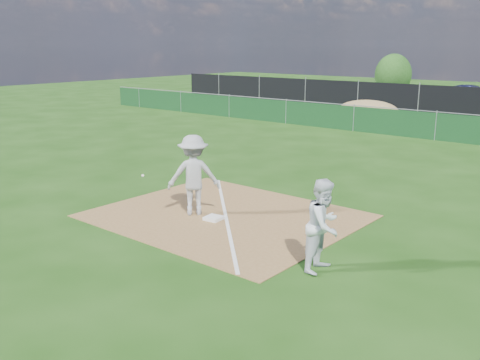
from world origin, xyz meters
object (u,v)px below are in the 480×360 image
at_px(runner, 324,225).
at_px(car_mid, 473,97).
at_px(first_base, 214,218).
at_px(play_at_first, 194,175).
at_px(tree_left, 393,75).
at_px(car_left, 429,96).

distance_m(runner, car_mid, 28.94).
bearing_deg(runner, first_base, 72.37).
height_order(play_at_first, tree_left, tree_left).
distance_m(play_at_first, runner, 4.30).
distance_m(runner, tree_left, 35.51).
bearing_deg(play_at_first, runner, -11.56).
relative_size(car_mid, tree_left, 1.35).
relative_size(car_left, car_mid, 0.91).
bearing_deg(car_left, first_base, 170.00).
distance_m(first_base, runner, 3.71).
bearing_deg(tree_left, play_at_first, -73.81).
bearing_deg(tree_left, runner, -67.66).
bearing_deg(car_left, tree_left, 25.12).
distance_m(first_base, car_mid, 27.62).
relative_size(runner, car_mid, 0.38).
relative_size(play_at_first, tree_left, 0.84).
xyz_separation_m(play_at_first, car_mid, (-1.72, 27.46, -0.25)).
distance_m(play_at_first, tree_left, 33.30).
distance_m(first_base, tree_left, 33.57).
bearing_deg(car_left, runner, 176.42).
distance_m(car_left, car_mid, 2.83).
bearing_deg(first_base, tree_left, 107.30).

